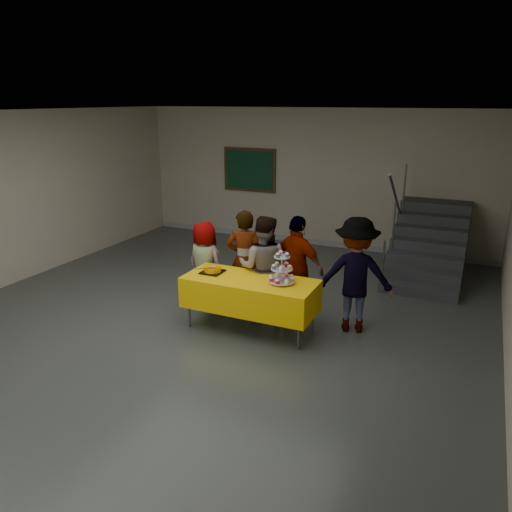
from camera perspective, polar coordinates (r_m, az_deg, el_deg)
The scene contains 11 objects.
room_shell at distance 6.62m, azimuth -7.56°, elevation 8.31°, with size 10.00×10.04×3.02m.
bake_table at distance 7.05m, azimuth -0.68°, elevation -4.28°, with size 1.88×0.78×0.77m.
cupcake_stand at distance 6.79m, azimuth 2.96°, elevation -1.79°, with size 0.38×0.38×0.44m.
bear_cake at distance 7.24m, azimuth -4.99°, elevation -1.44°, with size 0.32×0.36×0.12m.
schoolchild_a at distance 7.92m, azimuth -5.86°, elevation -0.90°, with size 0.67×0.43×1.36m, color slate.
schoolchild_b at distance 7.72m, azimuth -1.31°, elevation -0.45°, with size 0.58×0.38×1.58m, color slate.
schoolchild_c at distance 7.41m, azimuth 0.85°, elevation -1.29°, with size 0.76×0.59×1.57m, color slate.
schoolchild_d at distance 7.45m, azimuth 4.72°, elevation -1.28°, with size 0.91×0.38×1.56m, color slate.
schoolchild_e at distance 7.10m, azimuth 11.28°, elevation -2.14°, with size 1.07×0.61×1.65m, color slate.
staircase at distance 10.04m, azimuth 19.21°, elevation 1.02°, with size 1.30×2.40×2.04m.
noticeboard at distance 11.70m, azimuth -0.75°, elevation 9.81°, with size 1.30×0.05×1.00m.
Camera 1 is at (3.49, -5.51, 3.18)m, focal length 35.00 mm.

